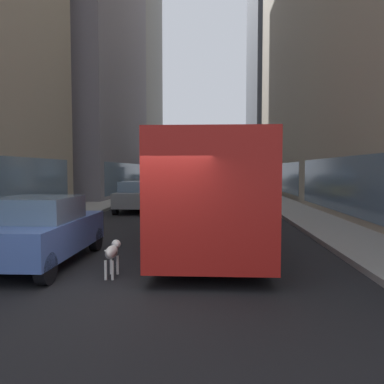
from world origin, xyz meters
name	(u,v)px	position (x,y,z in m)	size (l,w,h in m)	color
ground_plane	(201,190)	(0.00, 35.00, 0.00)	(120.00, 120.00, 0.00)	black
sidewalk_left	(150,189)	(-5.70, 35.00, 0.07)	(2.40, 110.00, 0.15)	gray
sidewalk_right	(252,189)	(5.70, 35.00, 0.07)	(2.40, 110.00, 0.15)	gray
building_left_mid	(63,42)	(-11.90, 26.24, 13.42)	(11.72, 17.69, 26.86)	slate
building_left_far	(118,62)	(-11.90, 46.25, 17.36)	(9.68, 21.31, 34.74)	gray
building_right_mid	(330,3)	(11.90, 28.79, 17.37)	(9.36, 20.96, 34.75)	#A0937F
building_right_far	(288,58)	(11.90, 47.81, 17.93)	(10.29, 15.18, 35.87)	#4C515B
transit_bus	(211,184)	(1.20, 5.59, 1.78)	(2.78, 11.53, 3.05)	red
car_blue_hatchback	(41,230)	(-2.80, 1.68, 0.82)	(1.82, 3.99, 1.62)	#4C6BB7
car_grey_wagon	(138,196)	(-2.80, 13.34, 0.82)	(1.77, 4.58, 1.62)	slate
car_white_van	(211,184)	(1.20, 30.86, 0.82)	(1.79, 4.56, 1.62)	silver
car_yellow_taxi	(232,188)	(2.80, 22.96, 0.82)	(1.85, 4.41, 1.62)	yellow
car_silver_sedan	(183,180)	(-2.80, 45.33, 0.83)	(1.89, 4.79, 1.62)	#B7BABF
car_black_suv	(211,180)	(1.20, 47.09, 0.82)	(1.71, 4.18, 1.62)	black
box_truck	(170,176)	(-2.80, 29.39, 1.67)	(2.30, 7.50, 3.05)	#19519E
dalmatian_dog	(112,252)	(-0.86, 0.82, 0.51)	(0.22, 0.96, 0.72)	white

